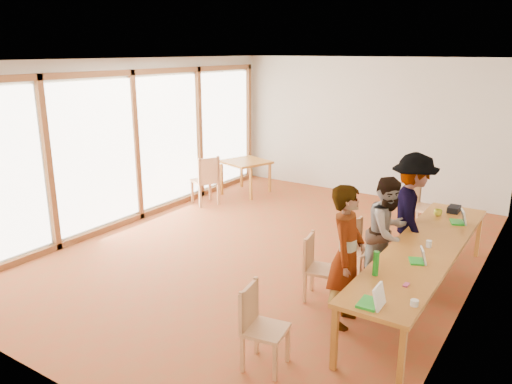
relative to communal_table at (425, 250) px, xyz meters
The scene contains 25 objects.
ground 2.62m from the communal_table, behind, with size 8.00×8.00×0.00m, color brown.
wall_back 5.10m from the communal_table, 119.74° to the left, with size 6.00×0.10×3.00m, color beige.
wall_front 4.47m from the communal_table, 124.60° to the right, with size 6.00×0.10×3.00m, color beige.
wall_right 1.01m from the communal_table, 36.96° to the left, with size 0.10×8.00×3.00m, color beige.
window_wall 5.53m from the communal_table, behind, with size 0.10×8.00×3.00m, color white.
ceiling 3.43m from the communal_table, behind, with size 6.00×8.00×0.04m, color white.
communal_table is the anchor object (origin of this frame).
side_table 5.57m from the communal_table, 148.09° to the left, with size 0.90×0.90×0.75m.
chair_near 2.53m from the communal_table, 114.29° to the right, with size 0.47×0.47×0.47m.
chair_mid 1.38m from the communal_table, 150.55° to the right, with size 0.47×0.47×0.46m.
chair_far 1.08m from the communal_table, 164.18° to the left, with size 0.50×0.50×0.44m.
chair_empty 2.75m from the communal_table, 107.31° to the left, with size 0.56×0.56×0.50m.
chair_spare 5.21m from the communal_table, 160.19° to the left, with size 0.65×0.65×0.55m.
person_near 1.22m from the communal_table, 120.99° to the right, with size 0.62×0.41×1.70m, color gray.
person_mid 0.58m from the communal_table, 160.64° to the left, with size 0.75×0.58×1.54m, color gray.
person_far 1.01m from the communal_table, 115.96° to the left, with size 1.13×0.65×1.75m, color gray.
laptop_near 1.80m from the communal_table, 90.33° to the right, with size 0.24×0.27×0.22m.
laptop_mid 0.53m from the communal_table, 81.90° to the right, with size 0.25×0.26×0.18m.
laptop_far 1.19m from the communal_table, 81.40° to the left, with size 0.28×0.29×0.20m.
yellow_mug 1.36m from the communal_table, 97.36° to the left, with size 0.12×0.12×0.10m, color gold.
green_bottle 1.17m from the communal_table, 101.89° to the right, with size 0.07×0.07×0.28m, color #1B831E.
clear_glass 0.10m from the communal_table, 13.70° to the left, with size 0.07×0.07×0.09m, color silver.
condiment_cup 1.62m from the communal_table, 78.57° to the right, with size 0.08×0.08×0.06m, color white.
pink_phone 1.20m from the communal_table, 84.06° to the right, with size 0.05×0.10×0.01m, color #C3437A.
black_pouch 1.67m from the communal_table, 90.42° to the left, with size 0.16×0.26×0.09m, color black.
Camera 1 is at (3.90, -6.44, 3.14)m, focal length 35.00 mm.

